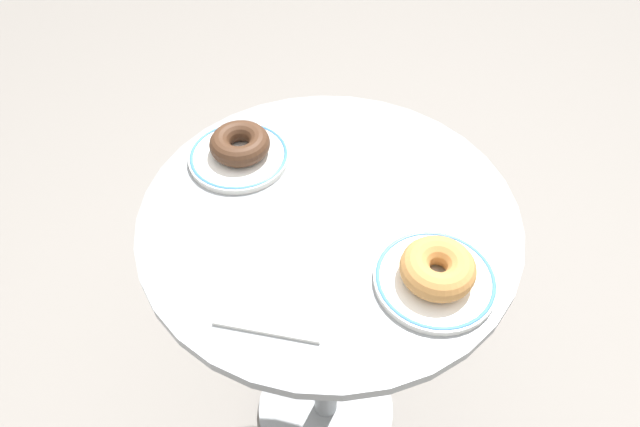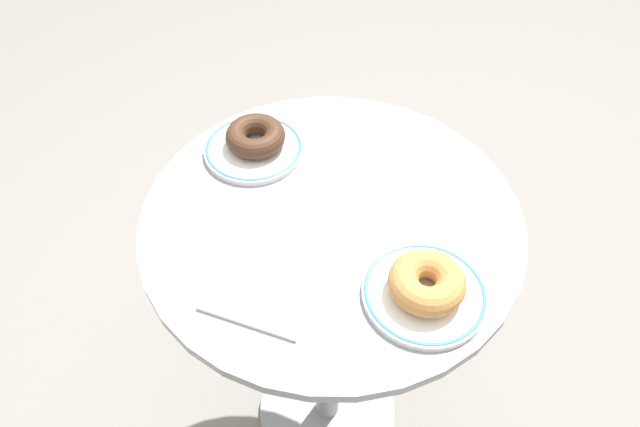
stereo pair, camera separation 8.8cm
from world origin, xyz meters
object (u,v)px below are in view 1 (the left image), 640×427
at_px(cafe_table, 328,303).
at_px(donut_old_fashioned, 438,268).
at_px(plate_left, 239,156).
at_px(donut_chocolate, 240,143).
at_px(paper_napkin, 275,300).
at_px(plate_right, 435,279).

distance_m(cafe_table, donut_old_fashioned, 0.35).
distance_m(plate_left, donut_chocolate, 0.02).
bearing_deg(paper_napkin, donut_old_fashioned, 39.29).
bearing_deg(paper_napkin, plate_right, 39.29).
bearing_deg(plate_left, cafe_table, -7.95).
bearing_deg(cafe_table, paper_napkin, -83.75).
bearing_deg(paper_napkin, plate_left, 136.05).
bearing_deg(donut_chocolate, cafe_table, -9.98).
bearing_deg(plate_right, cafe_table, 169.46).
bearing_deg(plate_left, donut_chocolate, 92.06).
bearing_deg(paper_napkin, donut_chocolate, 135.11).
xyz_separation_m(donut_old_fashioned, paper_napkin, (-0.18, -0.14, -0.03)).
height_order(plate_right, paper_napkin, plate_right).
distance_m(donut_chocolate, paper_napkin, 0.31).
bearing_deg(cafe_table, donut_chocolate, 170.02).
bearing_deg(cafe_table, plate_left, 172.05).
height_order(donut_chocolate, paper_napkin, donut_chocolate).
bearing_deg(donut_chocolate, plate_right, -10.26).
bearing_deg(plate_right, paper_napkin, -140.71).
xyz_separation_m(plate_left, plate_right, (0.39, -0.06, 0.00)).
distance_m(donut_old_fashioned, paper_napkin, 0.23).
relative_size(donut_chocolate, paper_napkin, 0.70).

